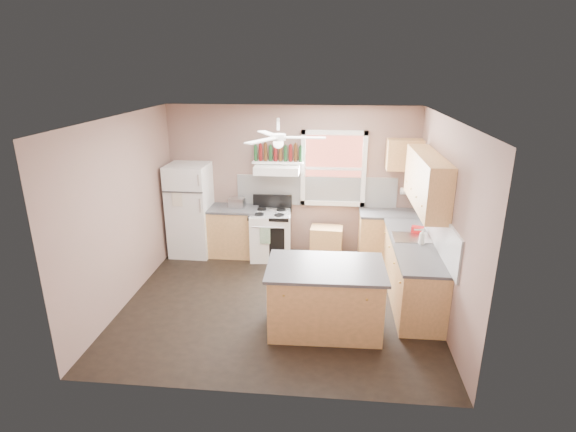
# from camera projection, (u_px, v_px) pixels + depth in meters

# --- Properties ---
(floor) EXTENTS (4.50, 4.50, 0.00)m
(floor) POSITION_uv_depth(u_px,v_px,m) (279.00, 301.00, 6.72)
(floor) COLOR black
(floor) RESTS_ON ground
(ceiling) EXTENTS (4.50, 4.50, 0.00)m
(ceiling) POSITION_uv_depth(u_px,v_px,m) (278.00, 118.00, 5.85)
(ceiling) COLOR white
(ceiling) RESTS_ON ground
(wall_back) EXTENTS (4.50, 0.05, 2.70)m
(wall_back) POSITION_uv_depth(u_px,v_px,m) (292.00, 181.00, 8.19)
(wall_back) COLOR #7E6055
(wall_back) RESTS_ON ground
(wall_right) EXTENTS (0.05, 4.00, 2.70)m
(wall_right) POSITION_uv_depth(u_px,v_px,m) (445.00, 221.00, 6.08)
(wall_right) COLOR #7E6055
(wall_right) RESTS_ON ground
(wall_left) EXTENTS (0.05, 4.00, 2.70)m
(wall_left) POSITION_uv_depth(u_px,v_px,m) (123.00, 211.00, 6.49)
(wall_left) COLOR #7E6055
(wall_left) RESTS_ON ground
(backsplash_back) EXTENTS (2.90, 0.03, 0.55)m
(backsplash_back) POSITION_uv_depth(u_px,v_px,m) (316.00, 191.00, 8.17)
(backsplash_back) COLOR white
(backsplash_back) RESTS_ON wall_back
(backsplash_right) EXTENTS (0.03, 2.60, 0.55)m
(backsplash_right) POSITION_uv_depth(u_px,v_px,m) (436.00, 226.00, 6.42)
(backsplash_right) COLOR white
(backsplash_right) RESTS_ON wall_right
(window_view) EXTENTS (1.00, 0.02, 1.20)m
(window_view) POSITION_uv_depth(u_px,v_px,m) (333.00, 168.00, 8.00)
(window_view) COLOR brown
(window_view) RESTS_ON wall_back
(window_frame) EXTENTS (1.16, 0.07, 1.36)m
(window_frame) POSITION_uv_depth(u_px,v_px,m) (333.00, 169.00, 7.98)
(window_frame) COLOR white
(window_frame) RESTS_ON wall_back
(refrigerator) EXTENTS (0.73, 0.71, 1.69)m
(refrigerator) POSITION_uv_depth(u_px,v_px,m) (190.00, 210.00, 8.18)
(refrigerator) COLOR white
(refrigerator) RESTS_ON floor
(base_cabinet_left) EXTENTS (0.90, 0.60, 0.86)m
(base_cabinet_left) POSITION_uv_depth(u_px,v_px,m) (233.00, 232.00, 8.28)
(base_cabinet_left) COLOR #A97F46
(base_cabinet_left) RESTS_ON floor
(counter_left) EXTENTS (0.92, 0.62, 0.04)m
(counter_left) POSITION_uv_depth(u_px,v_px,m) (232.00, 209.00, 8.14)
(counter_left) COLOR #404042
(counter_left) RESTS_ON base_cabinet_left
(toaster) EXTENTS (0.30, 0.19, 0.18)m
(toaster) POSITION_uv_depth(u_px,v_px,m) (237.00, 203.00, 8.12)
(toaster) COLOR silver
(toaster) RESTS_ON counter_left
(stove) EXTENTS (0.77, 0.71, 0.86)m
(stove) POSITION_uv_depth(u_px,v_px,m) (271.00, 235.00, 8.13)
(stove) COLOR white
(stove) RESTS_ON floor
(range_hood) EXTENTS (0.78, 0.50, 0.14)m
(range_hood) POSITION_uv_depth(u_px,v_px,m) (277.00, 169.00, 7.87)
(range_hood) COLOR white
(range_hood) RESTS_ON wall_back
(bottle_shelf) EXTENTS (0.90, 0.26, 0.03)m
(bottle_shelf) POSITION_uv_depth(u_px,v_px,m) (278.00, 162.00, 7.95)
(bottle_shelf) COLOR white
(bottle_shelf) RESTS_ON range_hood
(cart) EXTENTS (0.58, 0.41, 0.56)m
(cart) POSITION_uv_depth(u_px,v_px,m) (326.00, 244.00, 8.12)
(cart) COLOR #A97F46
(cart) RESTS_ON floor
(base_cabinet_corner) EXTENTS (1.00, 0.60, 0.86)m
(base_cabinet_corner) POSITION_uv_depth(u_px,v_px,m) (387.00, 237.00, 8.02)
(base_cabinet_corner) COLOR #A97F46
(base_cabinet_corner) RESTS_ON floor
(base_cabinet_right) EXTENTS (0.60, 2.20, 0.86)m
(base_cabinet_right) POSITION_uv_depth(u_px,v_px,m) (411.00, 272.00, 6.68)
(base_cabinet_right) COLOR #A97F46
(base_cabinet_right) RESTS_ON floor
(counter_corner) EXTENTS (1.02, 0.62, 0.04)m
(counter_corner) POSITION_uv_depth(u_px,v_px,m) (389.00, 213.00, 7.88)
(counter_corner) COLOR #404042
(counter_corner) RESTS_ON base_cabinet_corner
(counter_right) EXTENTS (0.62, 2.22, 0.04)m
(counter_right) POSITION_uv_depth(u_px,v_px,m) (413.00, 244.00, 6.54)
(counter_right) COLOR #404042
(counter_right) RESTS_ON base_cabinet_right
(sink) EXTENTS (0.55, 0.45, 0.03)m
(sink) POSITION_uv_depth(u_px,v_px,m) (411.00, 238.00, 6.72)
(sink) COLOR silver
(sink) RESTS_ON counter_right
(faucet) EXTENTS (0.03, 0.03, 0.14)m
(faucet) POSITION_uv_depth(u_px,v_px,m) (423.00, 234.00, 6.68)
(faucet) COLOR silver
(faucet) RESTS_ON sink
(upper_cabinet_right) EXTENTS (0.33, 1.80, 0.76)m
(upper_cabinet_right) POSITION_uv_depth(u_px,v_px,m) (427.00, 181.00, 6.43)
(upper_cabinet_right) COLOR #A97F46
(upper_cabinet_right) RESTS_ON wall_right
(upper_cabinet_corner) EXTENTS (0.60, 0.33, 0.52)m
(upper_cabinet_corner) POSITION_uv_depth(u_px,v_px,m) (405.00, 155.00, 7.65)
(upper_cabinet_corner) COLOR #A97F46
(upper_cabinet_corner) RESTS_ON wall_back
(paper_towel) EXTENTS (0.26, 0.12, 0.12)m
(paper_towel) POSITION_uv_depth(u_px,v_px,m) (408.00, 191.00, 7.88)
(paper_towel) COLOR white
(paper_towel) RESTS_ON wall_back
(island) EXTENTS (1.46, 0.94, 0.86)m
(island) POSITION_uv_depth(u_px,v_px,m) (325.00, 299.00, 5.92)
(island) COLOR #A97F46
(island) RESTS_ON floor
(island_top) EXTENTS (1.55, 1.03, 0.04)m
(island_top) POSITION_uv_depth(u_px,v_px,m) (326.00, 268.00, 5.78)
(island_top) COLOR #404042
(island_top) RESTS_ON island
(ceiling_fan_hub) EXTENTS (0.20, 0.20, 0.08)m
(ceiling_fan_hub) POSITION_uv_depth(u_px,v_px,m) (278.00, 137.00, 5.93)
(ceiling_fan_hub) COLOR white
(ceiling_fan_hub) RESTS_ON ceiling
(soap_bottle) EXTENTS (0.11, 0.11, 0.24)m
(soap_bottle) POSITION_uv_depth(u_px,v_px,m) (422.00, 237.00, 6.44)
(soap_bottle) COLOR silver
(soap_bottle) RESTS_ON counter_right
(red_caddy) EXTENTS (0.21, 0.17, 0.10)m
(red_caddy) POSITION_uv_depth(u_px,v_px,m) (417.00, 230.00, 6.90)
(red_caddy) COLOR red
(red_caddy) RESTS_ON counter_right
(wine_bottles) EXTENTS (0.86, 0.06, 0.31)m
(wine_bottles) POSITION_uv_depth(u_px,v_px,m) (278.00, 153.00, 7.90)
(wine_bottles) COLOR #143819
(wine_bottles) RESTS_ON bottle_shelf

